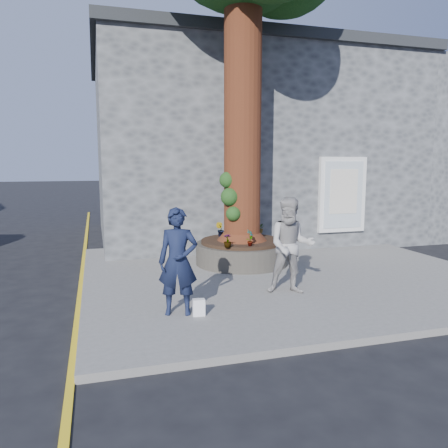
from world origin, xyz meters
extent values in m
plane|color=black|center=(0.00, 0.00, 0.00)|extent=(120.00, 120.00, 0.00)
cube|color=slate|center=(1.50, 1.00, 0.06)|extent=(9.00, 8.00, 0.12)
cube|color=yellow|center=(-3.05, 1.00, 0.00)|extent=(0.10, 30.00, 0.01)
cube|color=#454749|center=(2.50, 7.20, 3.00)|extent=(10.00, 8.00, 6.00)
cube|color=black|center=(2.50, 7.20, 6.15)|extent=(10.30, 8.30, 0.30)
cube|color=white|center=(4.30, 3.14, 1.70)|extent=(1.50, 0.12, 2.20)
cube|color=silver|center=(4.30, 3.08, 1.70)|extent=(1.25, 0.04, 1.95)
cube|color=silver|center=(4.30, 3.06, 1.80)|extent=(0.90, 0.02, 1.30)
cube|color=#454749|center=(10.50, 7.20, 3.00)|extent=(6.00, 8.00, 6.00)
cylinder|color=black|center=(0.80, 2.00, 0.38)|extent=(2.30, 2.30, 0.52)
cylinder|color=black|center=(0.80, 2.00, 0.68)|extent=(2.04, 2.04, 0.08)
cylinder|color=#441911|center=(0.80, 2.00, 4.47)|extent=(0.90, 0.90, 7.50)
cone|color=#441911|center=(0.80, 2.00, 1.07)|extent=(1.24, 1.24, 0.70)
sphere|color=#1E3B13|center=(0.42, 1.80, 1.82)|extent=(0.44, 0.44, 0.44)
sphere|color=#1E3B13|center=(0.48, 1.70, 1.42)|extent=(0.36, 0.36, 0.36)
sphere|color=#1E3B13|center=(0.40, 1.92, 2.22)|extent=(0.40, 0.40, 0.40)
imported|color=#121933|center=(-1.41, -1.21, 1.01)|extent=(0.74, 0.58, 1.79)
imported|color=#A5A29E|center=(0.89, -0.65, 1.05)|extent=(1.09, 0.97, 1.87)
cube|color=white|center=(-1.11, -1.40, 0.26)|extent=(0.21, 0.14, 0.28)
imported|color=gray|center=(0.71, 1.15, 0.92)|extent=(0.25, 0.25, 0.39)
imported|color=gray|center=(0.40, 2.61, 0.91)|extent=(0.29, 0.29, 0.38)
imported|color=gray|center=(0.17, 1.15, 0.88)|extent=(0.19, 0.19, 0.31)
imported|color=gray|center=(1.63, 2.85, 0.86)|extent=(0.33, 0.33, 0.28)
camera|label=1|loc=(-2.67, -8.18, 2.63)|focal=35.00mm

